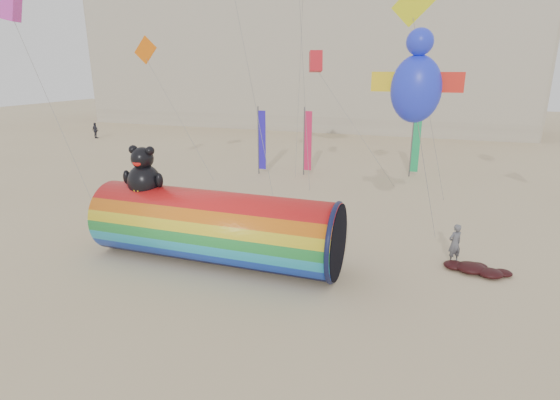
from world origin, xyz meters
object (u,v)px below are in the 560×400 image
(windsock_assembly, at_px, (215,225))
(fabric_bundle, at_px, (476,269))
(kite_handler, at_px, (455,243))
(hotel_building, at_px, (300,50))

(windsock_assembly, distance_m, fabric_bundle, 10.91)
(windsock_assembly, bearing_deg, kite_handler, 18.11)
(hotel_building, distance_m, kite_handler, 48.55)
(windsock_assembly, xyz_separation_m, fabric_bundle, (10.54, 2.40, -1.45))
(windsock_assembly, height_order, fabric_bundle, windsock_assembly)
(kite_handler, relative_size, fabric_bundle, 0.66)
(hotel_building, relative_size, fabric_bundle, 23.06)
(hotel_building, bearing_deg, kite_handler, -65.25)
(windsock_assembly, distance_m, kite_handler, 10.22)
(windsock_assembly, height_order, kite_handler, windsock_assembly)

